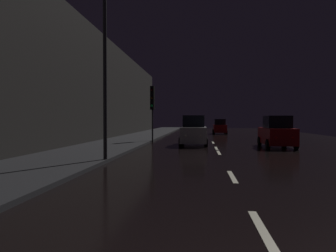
{
  "coord_description": "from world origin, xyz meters",
  "views": [
    {
      "loc": [
        -1.04,
        -2.37,
        1.86
      ],
      "look_at": [
        -2.63,
        13.4,
        1.53
      ],
      "focal_mm": 33.96,
      "sensor_mm": 36.0,
      "label": 1
    }
  ],
  "objects_px": {
    "traffic_light_far_left": "(152,102)",
    "car_parked_right_far": "(277,133)",
    "car_distant_taillights": "(220,127)",
    "streetlamp_overhead": "(115,39)",
    "car_approaching_headlights": "(194,132)"
  },
  "relations": [
    {
      "from": "traffic_light_far_left",
      "to": "car_parked_right_far",
      "type": "height_order",
      "value": "traffic_light_far_left"
    },
    {
      "from": "traffic_light_far_left",
      "to": "car_parked_right_far",
      "type": "xyz_separation_m",
      "value": [
        8.94,
        -3.56,
        -2.31
      ]
    },
    {
      "from": "traffic_light_far_left",
      "to": "car_approaching_headlights",
      "type": "bearing_deg",
      "value": 63.41
    },
    {
      "from": "car_approaching_headlights",
      "to": "car_distant_taillights",
      "type": "height_order",
      "value": "car_approaching_headlights"
    },
    {
      "from": "traffic_light_far_left",
      "to": "car_parked_right_far",
      "type": "distance_m",
      "value": 9.9
    },
    {
      "from": "car_distant_taillights",
      "to": "car_parked_right_far",
      "type": "relative_size",
      "value": 0.91
    },
    {
      "from": "traffic_light_far_left",
      "to": "streetlamp_overhead",
      "type": "distance_m",
      "value": 12.35
    },
    {
      "from": "streetlamp_overhead",
      "to": "car_distant_taillights",
      "type": "distance_m",
      "value": 29.01
    },
    {
      "from": "car_parked_right_far",
      "to": "traffic_light_far_left",
      "type": "bearing_deg",
      "value": 68.31
    },
    {
      "from": "car_distant_taillights",
      "to": "streetlamp_overhead",
      "type": "bearing_deg",
      "value": 167.66
    },
    {
      "from": "traffic_light_far_left",
      "to": "car_distant_taillights",
      "type": "xyz_separation_m",
      "value": [
        6.35,
        15.82,
        -2.4
      ]
    },
    {
      "from": "streetlamp_overhead",
      "to": "car_approaching_headlights",
      "type": "xyz_separation_m",
      "value": [
        3.15,
        9.87,
        -4.29
      ]
    },
    {
      "from": "traffic_light_far_left",
      "to": "streetlamp_overhead",
      "type": "relative_size",
      "value": 0.56
    },
    {
      "from": "car_distant_taillights",
      "to": "car_parked_right_far",
      "type": "height_order",
      "value": "car_parked_right_far"
    },
    {
      "from": "car_approaching_headlights",
      "to": "traffic_light_far_left",
      "type": "bearing_deg",
      "value": -124.4
    }
  ]
}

